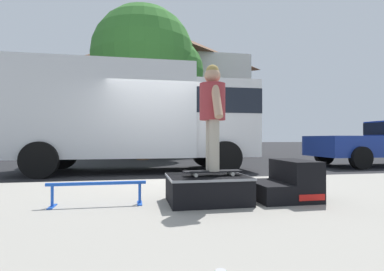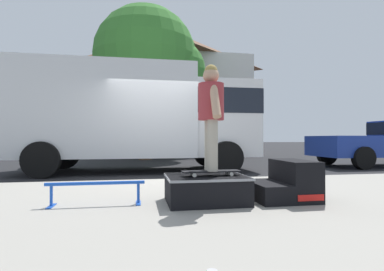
{
  "view_description": "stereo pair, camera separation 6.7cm",
  "coord_description": "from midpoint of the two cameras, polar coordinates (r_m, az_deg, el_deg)",
  "views": [
    {
      "loc": [
        -0.54,
        -6.82,
        0.97
      ],
      "look_at": [
        0.5,
        -1.4,
        1.03
      ],
      "focal_mm": 28.09,
      "sensor_mm": 36.0,
      "label": 1
    },
    {
      "loc": [
        -0.48,
        -6.83,
        0.97
      ],
      "look_at": [
        0.5,
        -1.4,
        1.03
      ],
      "focal_mm": 28.09,
      "sensor_mm": 36.0,
      "label": 2
    }
  ],
  "objects": [
    {
      "name": "ground_plane",
      "position": [
        6.91,
        -6.6,
        -8.64
      ],
      "size": [
        140.0,
        140.0,
        0.0
      ],
      "primitive_type": "plane",
      "color": "black"
    },
    {
      "name": "sidewalk_slab",
      "position": [
        3.97,
        -3.27,
        -13.85
      ],
      "size": [
        50.0,
        5.0,
        0.12
      ],
      "primitive_type": "cube",
      "color": "gray",
      "rests_on": "ground"
    },
    {
      "name": "skate_box",
      "position": [
        4.05,
        2.47,
        -9.93
      ],
      "size": [
        1.05,
        0.82,
        0.36
      ],
      "color": "black",
      "rests_on": "sidewalk_slab"
    },
    {
      "name": "kicker_ramp",
      "position": [
        4.45,
        17.12,
        -8.62
      ],
      "size": [
        0.82,
        0.83,
        0.55
      ],
      "color": "black",
      "rests_on": "sidewalk_slab"
    },
    {
      "name": "grind_rail",
      "position": [
        4.07,
        -18.03,
        -9.49
      ],
      "size": [
        1.23,
        0.28,
        0.3
      ],
      "color": "blue",
      "rests_on": "sidewalk_slab"
    },
    {
      "name": "skateboard",
      "position": [
        4.01,
        3.42,
        -6.84
      ],
      "size": [
        0.79,
        0.24,
        0.07
      ],
      "color": "black",
      "rests_on": "skate_box"
    },
    {
      "name": "skater_kid",
      "position": [
        4.0,
        3.42,
        5.19
      ],
      "size": [
        0.34,
        0.72,
        1.41
      ],
      "color": "#B7AD99",
      "rests_on": "skateboard"
    },
    {
      "name": "box_truck",
      "position": [
        9.06,
        -10.41,
        4.06
      ],
      "size": [
        6.91,
        2.63,
        3.05
      ],
      "color": "silver",
      "rests_on": "ground"
    },
    {
      "name": "street_tree_main",
      "position": [
        14.33,
        -8.29,
        13.84
      ],
      "size": [
        5.13,
        4.66,
        7.02
      ],
      "color": "brown",
      "rests_on": "ground"
    },
    {
      "name": "house_behind",
      "position": [
        20.86,
        -4.48,
        8.44
      ],
      "size": [
        9.54,
        8.23,
        8.4
      ],
      "color": "silver",
      "rests_on": "ground"
    }
  ]
}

